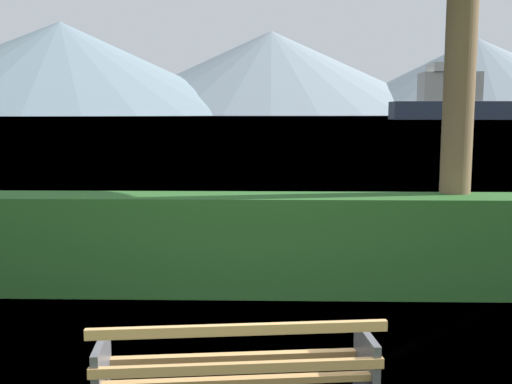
# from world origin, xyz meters

# --- Properties ---
(water_surface) EXTENTS (620.00, 620.00, 0.00)m
(water_surface) POSITION_xyz_m (0.00, 308.58, 0.00)
(water_surface) COLOR #7A99A8
(water_surface) RESTS_ON ground_plane
(park_bench) EXTENTS (1.90, 0.77, 0.87)m
(park_bench) POSITION_xyz_m (0.01, -0.06, 0.43)
(park_bench) COLOR tan
(park_bench) RESTS_ON ground_plane
(hedge_row) EXTENTS (11.83, 0.73, 1.18)m
(hedge_row) POSITION_xyz_m (0.00, 3.23, 0.59)
(hedge_row) COLOR #285B23
(hedge_row) RESTS_ON ground_plane
(distant_hills) EXTENTS (701.05, 425.49, 82.21)m
(distant_hills) POSITION_xyz_m (-35.33, 567.95, 39.79)
(distant_hills) COLOR slate
(distant_hills) RESTS_ON ground_plane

